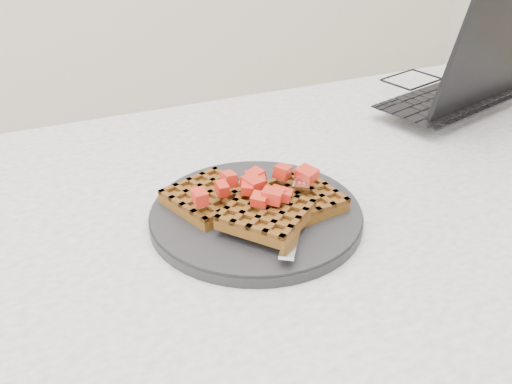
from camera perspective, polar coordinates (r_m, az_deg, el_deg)
table at (r=0.78m, az=4.22°, el=-9.21°), size 1.20×0.80×0.75m
plate at (r=0.69m, az=0.00°, el=-2.30°), size 0.26×0.26×0.02m
waffles at (r=0.67m, az=0.14°, el=-1.08°), size 0.20×0.19×0.03m
strawberry_pile at (r=0.66m, az=0.00°, el=1.04°), size 0.15×0.15×0.02m
fork at (r=0.66m, az=4.18°, el=-2.03°), size 0.12×0.16×0.02m
laptop at (r=1.07m, az=18.80°, el=10.16°), size 0.36×0.31×0.22m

